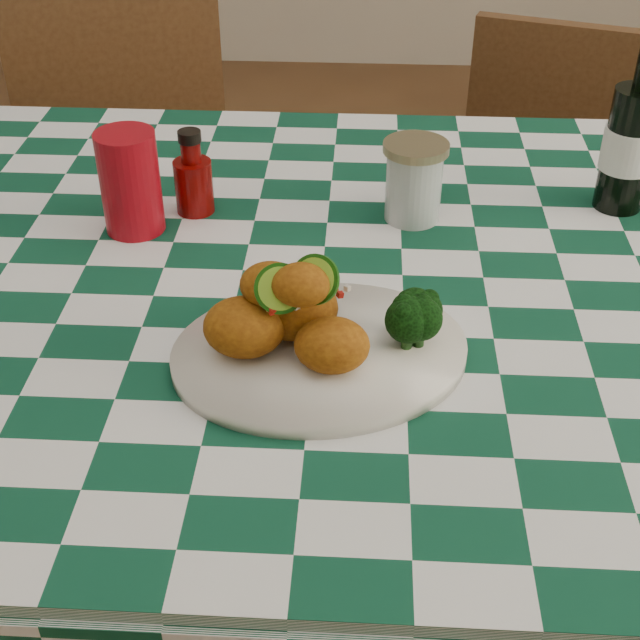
# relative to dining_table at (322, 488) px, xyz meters

# --- Properties ---
(dining_table) EXTENTS (1.66, 1.06, 0.79)m
(dining_table) POSITION_rel_dining_table_xyz_m (0.00, 0.00, 0.00)
(dining_table) COLOR #0E422B
(dining_table) RESTS_ON ground
(plate) EXTENTS (0.38, 0.33, 0.02)m
(plate) POSITION_rel_dining_table_xyz_m (0.01, -0.18, 0.40)
(plate) COLOR silver
(plate) RESTS_ON dining_table
(fried_chicken_pile) EXTENTS (0.17, 0.12, 0.11)m
(fried_chicken_pile) POSITION_rel_dining_table_xyz_m (-0.01, -0.18, 0.46)
(fried_chicken_pile) COLOR #A45C0F
(fried_chicken_pile) RESTS_ON plate
(broccoli_side) EXTENTS (0.08, 0.08, 0.06)m
(broccoli_side) POSITION_rel_dining_table_xyz_m (0.10, -0.17, 0.44)
(broccoli_side) COLOR black
(broccoli_side) RESTS_ON plate
(red_tumbler) EXTENTS (0.09, 0.09, 0.14)m
(red_tumbler) POSITION_rel_dining_table_xyz_m (-0.26, 0.10, 0.46)
(red_tumbler) COLOR maroon
(red_tumbler) RESTS_ON dining_table
(ketchup_bottle) EXTENTS (0.06, 0.06, 0.12)m
(ketchup_bottle) POSITION_rel_dining_table_xyz_m (-0.19, 0.15, 0.45)
(ketchup_bottle) COLOR #630604
(ketchup_bottle) RESTS_ON dining_table
(mason_jar) EXTENTS (0.10, 0.10, 0.11)m
(mason_jar) POSITION_rel_dining_table_xyz_m (0.12, 0.15, 0.45)
(mason_jar) COLOR #B2BCBA
(mason_jar) RESTS_ON dining_table
(beer_bottle) EXTENTS (0.09, 0.09, 0.25)m
(beer_bottle) POSITION_rel_dining_table_xyz_m (0.41, 0.20, 0.52)
(beer_bottle) COLOR black
(beer_bottle) RESTS_ON dining_table
(wooden_chair_left) EXTENTS (0.62, 0.63, 1.01)m
(wooden_chair_left) POSITION_rel_dining_table_xyz_m (-0.41, 0.69, 0.11)
(wooden_chair_left) COLOR #472814
(wooden_chair_left) RESTS_ON ground
(wooden_chair_right) EXTENTS (0.49, 0.50, 0.85)m
(wooden_chair_right) POSITION_rel_dining_table_xyz_m (0.40, 0.69, 0.03)
(wooden_chair_right) COLOR #472814
(wooden_chair_right) RESTS_ON ground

